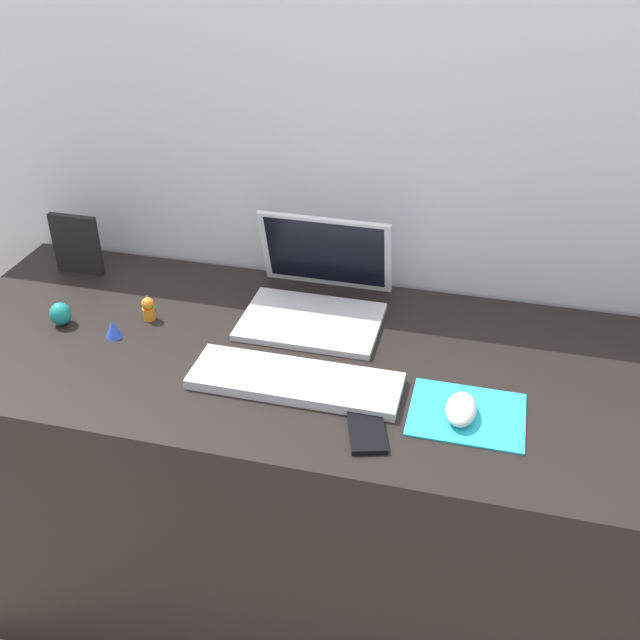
{
  "coord_description": "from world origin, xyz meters",
  "views": [
    {
      "loc": [
        0.27,
        -1.2,
        1.62
      ],
      "look_at": [
        -0.03,
        0.0,
        0.83
      ],
      "focal_mm": 41.53,
      "sensor_mm": 36.0,
      "label": 1
    }
  ],
  "objects_px": {
    "keyboard": "(295,381)",
    "toy_figurine_blue": "(113,329)",
    "toy_figurine_teal": "(61,314)",
    "picture_frame": "(76,244)",
    "toy_figurine_green": "(148,301)",
    "laptop": "(318,290)",
    "toy_figurine_orange": "(148,308)",
    "cell_phone": "(366,429)",
    "mouse": "(461,409)"
  },
  "relations": [
    {
      "from": "cell_phone",
      "to": "picture_frame",
      "type": "xyz_separation_m",
      "value": [
        -0.79,
        0.41,
        0.07
      ]
    },
    {
      "from": "cell_phone",
      "to": "toy_figurine_teal",
      "type": "xyz_separation_m",
      "value": [
        -0.71,
        0.18,
        0.02
      ]
    },
    {
      "from": "picture_frame",
      "to": "toy_figurine_green",
      "type": "bearing_deg",
      "value": -26.68
    },
    {
      "from": "laptop",
      "to": "picture_frame",
      "type": "height_order",
      "value": "laptop"
    },
    {
      "from": "keyboard",
      "to": "mouse",
      "type": "height_order",
      "value": "mouse"
    },
    {
      "from": "laptop",
      "to": "cell_phone",
      "type": "distance_m",
      "value": 0.42
    },
    {
      "from": "laptop",
      "to": "toy_figurine_orange",
      "type": "height_order",
      "value": "laptop"
    },
    {
      "from": "mouse",
      "to": "toy_figurine_orange",
      "type": "relative_size",
      "value": 1.8
    },
    {
      "from": "toy_figurine_blue",
      "to": "toy_figurine_green",
      "type": "xyz_separation_m",
      "value": [
        0.02,
        0.12,
        -0.0
      ]
    },
    {
      "from": "keyboard",
      "to": "mouse",
      "type": "relative_size",
      "value": 4.27
    },
    {
      "from": "mouse",
      "to": "picture_frame",
      "type": "relative_size",
      "value": 0.64
    },
    {
      "from": "mouse",
      "to": "toy_figurine_teal",
      "type": "xyz_separation_m",
      "value": [
        -0.87,
        0.11,
        0.0
      ]
    },
    {
      "from": "toy_figurine_teal",
      "to": "toy_figurine_blue",
      "type": "relative_size",
      "value": 1.28
    },
    {
      "from": "picture_frame",
      "to": "toy_figurine_orange",
      "type": "distance_m",
      "value": 0.31
    },
    {
      "from": "cell_phone",
      "to": "toy_figurine_orange",
      "type": "bearing_deg",
      "value": 138.4
    },
    {
      "from": "picture_frame",
      "to": "mouse",
      "type": "bearing_deg",
      "value": -19.24
    },
    {
      "from": "mouse",
      "to": "toy_figurine_orange",
      "type": "bearing_deg",
      "value": 166.03
    },
    {
      "from": "laptop",
      "to": "toy_figurine_blue",
      "type": "relative_size",
      "value": 7.49
    },
    {
      "from": "cell_phone",
      "to": "toy_figurine_blue",
      "type": "distance_m",
      "value": 0.6
    },
    {
      "from": "laptop",
      "to": "toy_figurine_orange",
      "type": "bearing_deg",
      "value": -160.25
    },
    {
      "from": "keyboard",
      "to": "picture_frame",
      "type": "relative_size",
      "value": 2.73
    },
    {
      "from": "toy_figurine_blue",
      "to": "toy_figurine_orange",
      "type": "bearing_deg",
      "value": 62.62
    },
    {
      "from": "keyboard",
      "to": "toy_figurine_blue",
      "type": "xyz_separation_m",
      "value": [
        -0.42,
        0.07,
        0.01
      ]
    },
    {
      "from": "picture_frame",
      "to": "cell_phone",
      "type": "bearing_deg",
      "value": -27.22
    },
    {
      "from": "keyboard",
      "to": "toy_figurine_teal",
      "type": "relative_size",
      "value": 7.99
    },
    {
      "from": "mouse",
      "to": "laptop",
      "type": "bearing_deg",
      "value": 139.02
    },
    {
      "from": "laptop",
      "to": "toy_figurine_teal",
      "type": "height_order",
      "value": "laptop"
    },
    {
      "from": "laptop",
      "to": "picture_frame",
      "type": "relative_size",
      "value": 2.0
    },
    {
      "from": "keyboard",
      "to": "toy_figurine_orange",
      "type": "bearing_deg",
      "value": 158.13
    },
    {
      "from": "keyboard",
      "to": "picture_frame",
      "type": "bearing_deg",
      "value": 153.89
    },
    {
      "from": "cell_phone",
      "to": "toy_figurine_orange",
      "type": "height_order",
      "value": "toy_figurine_orange"
    },
    {
      "from": "keyboard",
      "to": "toy_figurine_orange",
      "type": "relative_size",
      "value": 7.68
    },
    {
      "from": "mouse",
      "to": "cell_phone",
      "type": "height_order",
      "value": "mouse"
    },
    {
      "from": "toy_figurine_teal",
      "to": "mouse",
      "type": "bearing_deg",
      "value": -7.05
    },
    {
      "from": "toy_figurine_teal",
      "to": "keyboard",
      "type": "bearing_deg",
      "value": -8.86
    },
    {
      "from": "keyboard",
      "to": "toy_figurine_blue",
      "type": "height_order",
      "value": "toy_figurine_blue"
    },
    {
      "from": "keyboard",
      "to": "picture_frame",
      "type": "height_order",
      "value": "picture_frame"
    },
    {
      "from": "cell_phone",
      "to": "picture_frame",
      "type": "distance_m",
      "value": 0.9
    },
    {
      "from": "toy_figurine_green",
      "to": "keyboard",
      "type": "bearing_deg",
      "value": -25.77
    },
    {
      "from": "toy_figurine_blue",
      "to": "laptop",
      "type": "bearing_deg",
      "value": 27.94
    },
    {
      "from": "toy_figurine_teal",
      "to": "cell_phone",
      "type": "bearing_deg",
      "value": -14.45
    },
    {
      "from": "laptop",
      "to": "toy_figurine_teal",
      "type": "distance_m",
      "value": 0.56
    },
    {
      "from": "cell_phone",
      "to": "toy_figurine_orange",
      "type": "distance_m",
      "value": 0.59
    },
    {
      "from": "keyboard",
      "to": "mouse",
      "type": "bearing_deg",
      "value": -3.88
    },
    {
      "from": "mouse",
      "to": "toy_figurine_teal",
      "type": "distance_m",
      "value": 0.88
    },
    {
      "from": "keyboard",
      "to": "toy_figurine_teal",
      "type": "bearing_deg",
      "value": 171.14
    },
    {
      "from": "picture_frame",
      "to": "toy_figurine_teal",
      "type": "height_order",
      "value": "picture_frame"
    },
    {
      "from": "toy_figurine_blue",
      "to": "toy_figurine_green",
      "type": "distance_m",
      "value": 0.13
    },
    {
      "from": "cell_phone",
      "to": "picture_frame",
      "type": "height_order",
      "value": "picture_frame"
    },
    {
      "from": "mouse",
      "to": "toy_figurine_teal",
      "type": "height_order",
      "value": "toy_figurine_teal"
    }
  ]
}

